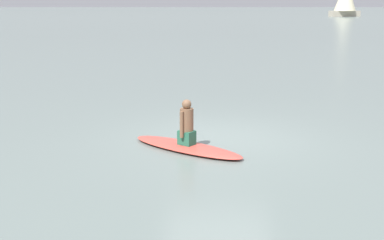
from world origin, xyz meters
TOP-DOWN VIEW (x-y plane):
  - ground_plane at (0.00, 0.00)m, footprint 400.00×400.00m
  - surfboard at (0.94, -0.73)m, footprint 2.26×2.67m
  - person_paddler at (0.94, -0.73)m, footprint 0.40×0.41m

SIDE VIEW (x-z plane):
  - ground_plane at x=0.00m, z-range 0.00..0.00m
  - surfboard at x=0.94m, z-range 0.00..0.11m
  - person_paddler at x=0.94m, z-range 0.07..1.03m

